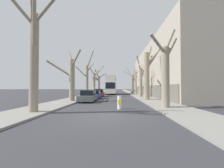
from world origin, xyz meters
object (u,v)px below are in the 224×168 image
street_tree_left_2 (87,78)px  parked_car_0 (88,96)px  street_tree_left_3 (95,82)px  parked_car_1 (95,95)px  street_tree_left_1 (71,77)px  street_tree_right_2 (141,80)px  street_tree_right_3 (136,82)px  double_decker_bus (111,84)px  parked_car_2 (99,93)px  street_tree_left_0 (34,56)px  traffic_bollard (119,103)px  street_tree_right_4 (133,82)px  street_tree_right_0 (165,72)px  street_tree_right_1 (147,73)px  street_tree_left_4 (98,83)px

street_tree_left_2 → parked_car_0: size_ratio=2.06×
street_tree_left_3 → parked_car_1: street_tree_left_3 is taller
street_tree_left_1 → street_tree_right_2: street_tree_right_2 is taller
street_tree_right_3 → double_decker_bus: street_tree_right_3 is taller
parked_car_2 → parked_car_0: bearing=-90.0°
street_tree_left_3 → parked_car_0: size_ratio=1.75×
street_tree_left_0 → street_tree_right_2: (9.87, 17.20, -0.83)m
street_tree_right_2 → street_tree_left_1: bearing=-139.9°
street_tree_right_3 → traffic_bollard: size_ratio=6.29×
double_decker_bus → parked_car_1: size_ratio=2.30×
street_tree_left_3 → parked_car_1: 13.13m
street_tree_right_4 → parked_car_2: size_ratio=1.83×
parked_car_1 → street_tree_left_0: bearing=-98.4°
street_tree_right_0 → parked_car_0: bearing=143.4°
street_tree_right_1 → parked_car_0: 8.72m
street_tree_left_4 → street_tree_right_2: 20.27m
street_tree_left_3 → street_tree_left_1: bearing=-90.8°
street_tree_right_1 → parked_car_1: bearing=160.0°
street_tree_left_0 → street_tree_right_3: street_tree_left_0 is taller
street_tree_right_3 → parked_car_1: (-7.81, -11.16, -2.53)m
street_tree_right_2 → parked_car_0: 11.95m
street_tree_left_0 → parked_car_2: (2.03, 19.21, -3.19)m
street_tree_right_0 → parked_car_1: size_ratio=1.55×
street_tree_right_3 → traffic_bollard: 23.11m
street_tree_right_0 → street_tree_right_4: 29.56m
street_tree_right_2 → street_tree_left_4: bearing=119.5°
street_tree_right_3 → parked_car_1: bearing=-125.0°
street_tree_right_0 → street_tree_left_1: bearing=149.0°
street_tree_right_2 → parked_car_1: (-7.84, -3.38, -2.43)m
street_tree_left_2 → double_decker_bus: street_tree_left_2 is taller
parked_car_0 → street_tree_left_3: bearing=96.2°
street_tree_right_2 → double_decker_bus: size_ratio=0.72×
street_tree_right_4 → parked_car_2: 15.54m
street_tree_left_2 → street_tree_left_3: street_tree_left_2 is taller
street_tree_right_4 → traffic_bollard: (-4.08, -29.99, -2.75)m
street_tree_left_3 → traffic_bollard: (5.75, -24.18, -2.66)m
street_tree_right_4 → traffic_bollard: size_ratio=7.23×
street_tree_right_2 → double_decker_bus: street_tree_right_2 is taller
street_tree_left_3 → street_tree_right_3: size_ratio=1.07×
parked_car_1 → parked_car_2: bearing=90.0°
street_tree_right_4 → parked_car_0: bearing=-108.3°
street_tree_right_0 → street_tree_right_2: (0.18, 14.40, 0.01)m
street_tree_right_2 → parked_car_1: size_ratio=1.65×
street_tree_left_0 → street_tree_left_1: bearing=91.1°
street_tree_right_3 → parked_car_0: street_tree_right_3 is taller
street_tree_left_4 → parked_car_1: 21.27m
street_tree_right_0 → street_tree_right_4: street_tree_right_4 is taller
street_tree_left_3 → parked_car_1: (1.95, -12.73, -2.57)m
street_tree_left_1 → parked_car_1: size_ratio=1.45×
street_tree_right_0 → street_tree_right_1: (0.11, 8.19, 0.73)m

